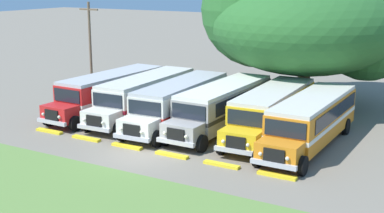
# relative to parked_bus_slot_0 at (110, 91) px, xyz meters

# --- Properties ---
(ground_plane) EXTENTS (220.00, 220.00, 0.00)m
(ground_plane) POSITION_rel_parked_bus_slot_0_xyz_m (7.47, -6.73, -1.58)
(ground_plane) COLOR slate
(foreground_grass_strip) EXTENTS (80.00, 11.50, 0.01)m
(foreground_grass_strip) POSITION_rel_parked_bus_slot_0_xyz_m (7.47, -14.86, -1.58)
(foreground_grass_strip) COLOR olive
(foreground_grass_strip) RESTS_ON ground_plane
(parked_bus_slot_0) EXTENTS (2.88, 10.86, 2.82)m
(parked_bus_slot_0) POSITION_rel_parked_bus_slot_0_xyz_m (0.00, 0.00, 0.00)
(parked_bus_slot_0) COLOR red
(parked_bus_slot_0) RESTS_ON ground_plane
(parked_bus_slot_1) EXTENTS (3.03, 10.89, 2.82)m
(parked_bus_slot_1) POSITION_rel_parked_bus_slot_0_xyz_m (2.88, 0.25, 0.00)
(parked_bus_slot_1) COLOR silver
(parked_bus_slot_1) RESTS_ON ground_plane
(parked_bus_slot_2) EXTENTS (3.14, 10.90, 2.82)m
(parked_bus_slot_2) POSITION_rel_parked_bus_slot_0_xyz_m (5.97, -0.21, 0.00)
(parked_bus_slot_2) COLOR silver
(parked_bus_slot_2) RESTS_ON ground_plane
(parked_bus_slot_3) EXTENTS (2.69, 10.84, 2.82)m
(parked_bus_slot_3) POSITION_rel_parked_bus_slot_0_xyz_m (8.87, 0.35, 0.00)
(parked_bus_slot_3) COLOR #9E9993
(parked_bus_slot_3) RESTS_ON ground_plane
(parked_bus_slot_4) EXTENTS (3.10, 10.89, 2.82)m
(parked_bus_slot_4) POSITION_rel_parked_bus_slot_0_xyz_m (12.12, 0.67, 0.00)
(parked_bus_slot_4) COLOR yellow
(parked_bus_slot_4) RESTS_ON ground_plane
(parked_bus_slot_5) EXTENTS (2.70, 10.84, 2.82)m
(parked_bus_slot_5) POSITION_rel_parked_bus_slot_0_xyz_m (14.90, -0.25, 0.00)
(parked_bus_slot_5) COLOR orange
(parked_bus_slot_5) RESTS_ON ground_plane
(curb_wheelstop_0) EXTENTS (2.00, 0.36, 0.15)m
(curb_wheelstop_0) POSITION_rel_parked_bus_slot_0_xyz_m (-0.15, -5.98, -1.51)
(curb_wheelstop_0) COLOR yellow
(curb_wheelstop_0) RESTS_ON ground_plane
(curb_wheelstop_1) EXTENTS (2.00, 0.36, 0.15)m
(curb_wheelstop_1) POSITION_rel_parked_bus_slot_0_xyz_m (2.90, -5.98, -1.51)
(curb_wheelstop_1) COLOR yellow
(curb_wheelstop_1) RESTS_ON ground_plane
(curb_wheelstop_2) EXTENTS (2.00, 0.36, 0.15)m
(curb_wheelstop_2) POSITION_rel_parked_bus_slot_0_xyz_m (5.94, -5.98, -1.51)
(curb_wheelstop_2) COLOR yellow
(curb_wheelstop_2) RESTS_ON ground_plane
(curb_wheelstop_3) EXTENTS (2.00, 0.36, 0.15)m
(curb_wheelstop_3) POSITION_rel_parked_bus_slot_0_xyz_m (8.99, -5.98, -1.51)
(curb_wheelstop_3) COLOR yellow
(curb_wheelstop_3) RESTS_ON ground_plane
(curb_wheelstop_4) EXTENTS (2.00, 0.36, 0.15)m
(curb_wheelstop_4) POSITION_rel_parked_bus_slot_0_xyz_m (12.04, -5.98, -1.51)
(curb_wheelstop_4) COLOR yellow
(curb_wheelstop_4) RESTS_ON ground_plane
(curb_wheelstop_5) EXTENTS (2.00, 0.36, 0.15)m
(curb_wheelstop_5) POSITION_rel_parked_bus_slot_0_xyz_m (15.08, -5.98, -1.51)
(curb_wheelstop_5) COLOR yellow
(curb_wheelstop_5) RESTS_ON ground_plane
(broad_shade_tree) EXTENTS (15.35, 14.91, 11.58)m
(broad_shade_tree) POSITION_rel_parked_bus_slot_0_xyz_m (11.05, 9.37, 4.80)
(broad_shade_tree) COLOR brown
(broad_shade_tree) RESTS_ON ground_plane
(utility_pole) EXTENTS (1.80, 0.20, 7.66)m
(utility_pole) POSITION_rel_parked_bus_slot_0_xyz_m (-4.39, 3.09, 2.50)
(utility_pole) COLOR brown
(utility_pole) RESTS_ON ground_plane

